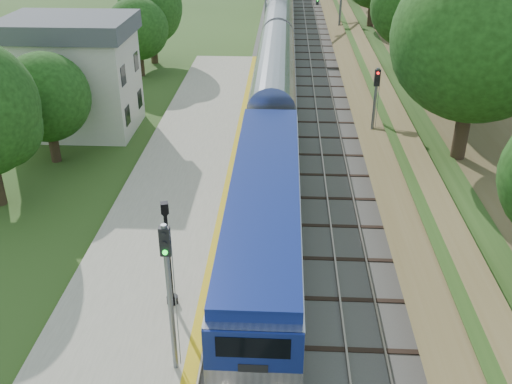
# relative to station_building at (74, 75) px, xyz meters

# --- Properties ---
(trackbed) EXTENTS (9.50, 170.00, 0.28)m
(trackbed) POSITION_rel_station_building_xyz_m (16.00, 30.00, -4.02)
(trackbed) COLOR #4C4944
(trackbed) RESTS_ON ground
(platform) EXTENTS (6.40, 68.00, 0.38)m
(platform) POSITION_rel_station_building_xyz_m (8.80, -14.00, -3.90)
(platform) COLOR #9F9780
(platform) RESTS_ON ground
(yellow_stripe) EXTENTS (0.55, 68.00, 0.01)m
(yellow_stripe) POSITION_rel_station_building_xyz_m (11.65, -14.00, -3.70)
(yellow_stripe) COLOR gold
(yellow_stripe) RESTS_ON platform
(embankment) EXTENTS (10.64, 170.00, 11.70)m
(embankment) POSITION_rel_station_building_xyz_m (24.35, 30.00, -2.14)
(embankment) COLOR brown
(embankment) RESTS_ON ground
(station_building) EXTENTS (8.60, 6.60, 8.00)m
(station_building) POSITION_rel_station_building_xyz_m (0.00, 0.00, 0.00)
(station_building) COLOR white
(station_building) RESTS_ON ground
(signal_gantry) EXTENTS (8.40, 0.38, 6.20)m
(signal_gantry) POSITION_rel_station_building_xyz_m (16.47, 24.99, 0.73)
(signal_gantry) COLOR slate
(signal_gantry) RESTS_ON ground
(trees_behind_platform) EXTENTS (7.82, 53.32, 7.21)m
(trees_behind_platform) POSITION_rel_station_building_xyz_m (2.83, -9.33, 0.44)
(trees_behind_platform) COLOR #332316
(trees_behind_platform) RESTS_ON ground
(train) EXTENTS (3.01, 120.76, 4.43)m
(train) POSITION_rel_station_building_xyz_m (14.00, 33.45, -1.82)
(train) COLOR black
(train) RESTS_ON trackbed
(lamppost_far) EXTENTS (0.47, 0.47, 4.72)m
(lamppost_far) POSITION_rel_station_building_xyz_m (10.33, -19.89, -1.60)
(lamppost_far) COLOR black
(lamppost_far) RESTS_ON platform
(signal_platform) EXTENTS (0.35, 0.28, 5.91)m
(signal_platform) POSITION_rel_station_building_xyz_m (11.10, -23.43, -0.08)
(signal_platform) COLOR slate
(signal_platform) RESTS_ON platform
(signal_farside) EXTENTS (0.34, 0.27, 6.14)m
(signal_farside) POSITION_rel_station_building_xyz_m (20.20, -5.07, -0.22)
(signal_farside) COLOR slate
(signal_farside) RESTS_ON ground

